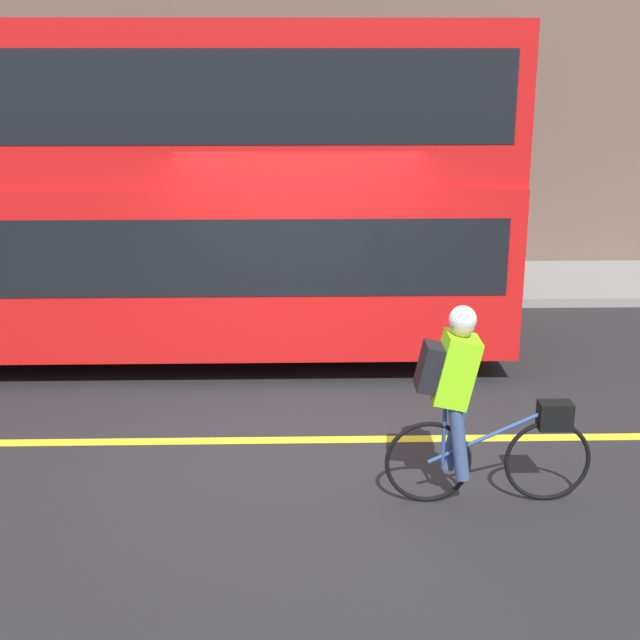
% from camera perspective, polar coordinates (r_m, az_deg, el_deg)
% --- Properties ---
extents(ground_plane, '(80.00, 80.00, 0.00)m').
position_cam_1_polar(ground_plane, '(8.46, -1.18, -7.28)').
color(ground_plane, '#232326').
extents(road_center_line, '(50.00, 0.14, 0.01)m').
position_cam_1_polar(road_center_line, '(8.32, -1.17, -7.67)').
color(road_center_line, yellow).
rests_on(road_center_line, ground_plane).
extents(sidewalk_curb, '(60.00, 2.37, 0.13)m').
position_cam_1_polar(sidewalk_curb, '(13.55, -1.28, 2.33)').
color(sidewalk_curb, gray).
rests_on(sidewalk_curb, ground_plane).
extents(building_facade, '(60.00, 0.30, 7.07)m').
position_cam_1_polar(building_facade, '(14.45, -1.39, 17.13)').
color(building_facade, brown).
rests_on(building_facade, ground_plane).
extents(bus, '(9.07, 2.62, 3.76)m').
position_cam_1_polar(bus, '(10.55, -13.54, 8.88)').
color(bus, black).
rests_on(bus, ground_plane).
extents(cyclist_on_bike, '(1.64, 0.32, 1.63)m').
position_cam_1_polar(cyclist_on_bike, '(7.00, 9.54, -5.01)').
color(cyclist_on_bike, black).
rests_on(cyclist_on_bike, ground_plane).
extents(street_sign_post, '(0.36, 0.09, 2.22)m').
position_cam_1_polar(street_sign_post, '(13.25, -7.99, 7.64)').
color(street_sign_post, '#59595B').
rests_on(street_sign_post, sidewalk_curb).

